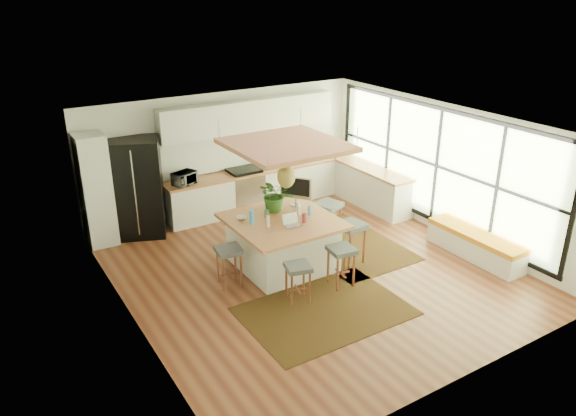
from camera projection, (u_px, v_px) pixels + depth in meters
floor at (312, 270)px, 10.08m from camera, size 7.00×7.00×0.00m
ceiling at (314, 126)px, 9.04m from camera, size 7.00×7.00×0.00m
wall_back at (225, 152)px, 12.30m from camera, size 6.50×0.00×6.50m
wall_front at (472, 291)px, 6.81m from camera, size 6.50×0.00×6.50m
wall_left at (128, 246)px, 7.97m from camera, size 0.00×7.00×7.00m
wall_right at (445, 170)px, 11.14m from camera, size 0.00×7.00×7.00m
window_wall at (445, 168)px, 11.11m from camera, size 0.10×6.20×2.60m
pantry at (96, 191)px, 10.70m from camera, size 0.55×0.60×2.25m
back_counter_base at (254, 190)px, 12.67m from camera, size 4.20×0.60×0.88m
back_counter_top at (254, 171)px, 12.49m from camera, size 4.24×0.64×0.05m
backsplash at (247, 149)px, 12.55m from camera, size 4.20×0.02×0.80m
upper_cabinets at (249, 116)px, 12.12m from camera, size 4.20×0.34×0.70m
range at (245, 189)px, 12.52m from camera, size 0.76×0.62×1.00m
right_counter_base at (367, 186)px, 12.90m from camera, size 0.60×2.50×0.88m
right_counter_top at (369, 167)px, 12.72m from camera, size 0.64×2.54×0.05m
window_bench at (475, 245)px, 10.47m from camera, size 0.52×2.00×0.50m
ceiling_panel at (286, 160)px, 9.45m from camera, size 1.86×1.86×0.80m
rug_near at (325, 311)px, 8.82m from camera, size 2.60×1.80×0.01m
rug_right at (346, 245)px, 11.02m from camera, size 1.80×2.60×0.01m
fridge at (137, 192)px, 11.17m from camera, size 1.23×1.11×2.04m
island at (283, 243)px, 10.08m from camera, size 1.85×1.85×0.93m
stool_near_left at (298, 282)px, 8.97m from camera, size 0.48×0.48×0.67m
stool_near_right at (341, 267)px, 9.46m from camera, size 0.47×0.47×0.72m
stool_right_front at (350, 245)px, 10.22m from camera, size 0.51×0.51×0.80m
stool_right_back at (328, 223)px, 11.14m from camera, size 0.60×0.60×0.80m
stool_left_side at (229, 267)px, 9.46m from camera, size 0.48×0.48×0.71m
laptop at (293, 220)px, 9.59m from camera, size 0.30×0.32×0.22m
monitor at (296, 192)px, 10.42m from camera, size 0.55×0.63×0.58m
microwave at (184, 177)px, 11.55m from camera, size 0.55×0.42×0.33m
island_plant at (274, 197)px, 10.19m from camera, size 0.70×0.75×0.52m
island_bowl at (241, 218)px, 9.90m from camera, size 0.25×0.25×0.05m
island_bottle_0 at (253, 219)px, 9.67m from camera, size 0.07×0.07×0.19m
island_bottle_1 at (267, 222)px, 9.55m from camera, size 0.07×0.07×0.19m
island_bottle_2 at (303, 217)px, 9.75m from camera, size 0.07×0.07×0.19m
island_bottle_3 at (297, 210)px, 10.07m from camera, size 0.07×0.07×0.19m
island_bottle_4 at (266, 212)px, 9.96m from camera, size 0.07×0.07×0.19m
island_bottle_5 at (309, 211)px, 10.02m from camera, size 0.07×0.07×0.19m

